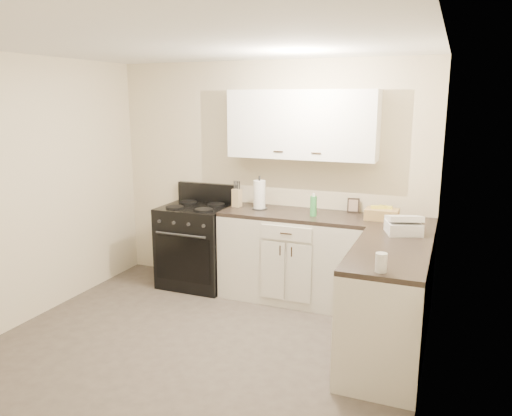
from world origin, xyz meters
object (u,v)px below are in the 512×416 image
at_px(stove, 197,246).
at_px(paper_towel, 259,195).
at_px(wicker_basket, 382,214).
at_px(countertop_grill, 403,228).
at_px(knife_block, 237,198).

relative_size(stove, paper_towel, 2.97).
distance_m(wicker_basket, countertop_grill, 0.52).
bearing_deg(paper_towel, wicker_basket, 0.06).
bearing_deg(knife_block, countertop_grill, -3.52).
bearing_deg(wicker_basket, paper_towel, -179.94).
height_order(stove, wicker_basket, wicker_basket).
height_order(paper_towel, wicker_basket, paper_towel).
bearing_deg(wicker_basket, stove, -178.11).
relative_size(wicker_basket, countertop_grill, 1.10).
relative_size(stove, knife_block, 4.69).
bearing_deg(knife_block, paper_towel, 8.29).
height_order(stove, paper_towel, paper_towel).
bearing_deg(countertop_grill, wicker_basket, 99.69).
relative_size(paper_towel, countertop_grill, 1.07).
distance_m(stove, wicker_basket, 2.10).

